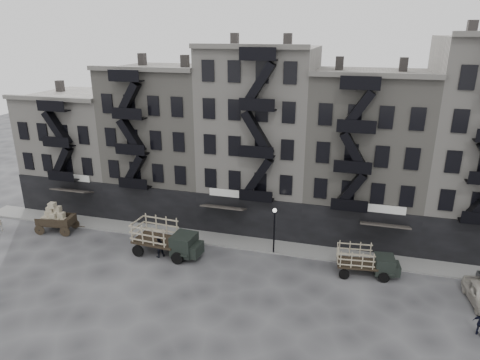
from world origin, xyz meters
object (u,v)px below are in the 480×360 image
(wagon, at_px, (55,215))
(stake_truck_east, at_px, (366,259))
(stake_truck_west, at_px, (165,236))
(pedestrian_west, at_px, (59,220))
(pedestrian_mid, at_px, (159,246))

(wagon, xyz_separation_m, stake_truck_east, (28.78, -0.02, -0.35))
(stake_truck_west, relative_size, stake_truck_east, 1.25)
(wagon, distance_m, stake_truck_east, 28.79)
(wagon, distance_m, pedestrian_west, 1.16)
(wagon, relative_size, stake_truck_west, 0.61)
(wagon, bearing_deg, pedestrian_west, 100.49)
(stake_truck_west, distance_m, pedestrian_mid, 1.02)
(stake_truck_west, bearing_deg, pedestrian_mid, -121.86)
(stake_truck_east, bearing_deg, stake_truck_west, 178.01)
(pedestrian_mid, bearing_deg, stake_truck_east, 146.63)
(wagon, distance_m, pedestrian_mid, 11.89)
(pedestrian_west, relative_size, pedestrian_mid, 0.91)
(pedestrian_west, bearing_deg, stake_truck_west, -57.41)
(wagon, relative_size, stake_truck_east, 0.77)
(stake_truck_west, distance_m, stake_truck_east, 16.70)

